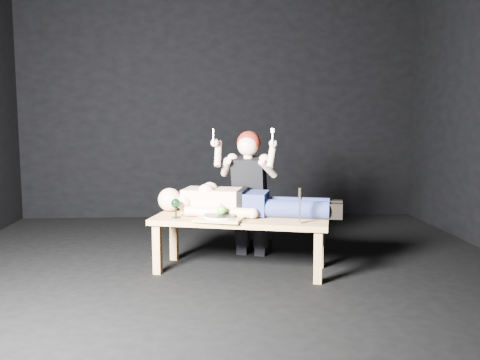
{
  "coord_description": "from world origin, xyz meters",
  "views": [
    {
      "loc": [
        -0.14,
        -3.99,
        1.24
      ],
      "look_at": [
        0.12,
        0.15,
        0.75
      ],
      "focal_mm": 38.0,
      "sensor_mm": 36.0,
      "label": 1
    }
  ],
  "objects": [
    {
      "name": "fork_flat",
      "position": [
        -0.24,
        0.02,
        0.45
      ],
      "size": [
        0.03,
        0.15,
        0.01
      ],
      "primitive_type": "cube",
      "rotation": [
        0.0,
        0.0,
        0.14
      ],
      "color": "#B2B2B7",
      "rests_on": "table"
    },
    {
      "name": "serving_tray",
      "position": [
        -0.06,
        -0.02,
        0.46
      ],
      "size": [
        0.43,
        0.36,
        0.02
      ],
      "primitive_type": "cube",
      "rotation": [
        0.0,
        0.0,
        -0.3
      ],
      "color": "tan",
      "rests_on": "table"
    },
    {
      "name": "knife_flat",
      "position": [
        0.15,
        -0.07,
        0.45
      ],
      "size": [
        0.11,
        0.13,
        0.01
      ],
      "primitive_type": "cube",
      "rotation": [
        0.0,
        0.0,
        -0.68
      ],
      "color": "#B2B2B7",
      "rests_on": "table"
    },
    {
      "name": "lying_man",
      "position": [
        0.19,
        0.21,
        0.58
      ],
      "size": [
        1.46,
        0.76,
        0.26
      ],
      "primitive_type": null,
      "rotation": [
        0.0,
        0.0,
        -0.25
      ],
      "color": "beige",
      "rests_on": "table"
    },
    {
      "name": "goblet",
      "position": [
        -0.41,
        0.09,
        0.53
      ],
      "size": [
        0.09,
        0.09,
        0.16
      ],
      "primitive_type": null,
      "rotation": [
        0.0,
        0.0,
        -0.25
      ],
      "color": "black",
      "rests_on": "table"
    },
    {
      "name": "kneeling_woman",
      "position": [
        0.24,
        0.56,
        0.59
      ],
      "size": [
        0.82,
        0.87,
        1.18
      ],
      "primitive_type": null,
      "rotation": [
        0.0,
        0.0,
        -0.33
      ],
      "color": "black",
      "rests_on": "ground"
    },
    {
      "name": "ground",
      "position": [
        0.0,
        0.0,
        0.0
      ],
      "size": [
        5.0,
        5.0,
        0.0
      ],
      "primitive_type": "plane",
      "color": "black",
      "rests_on": "ground"
    },
    {
      "name": "back_wall",
      "position": [
        0.0,
        2.5,
        1.5
      ],
      "size": [
        5.0,
        0.0,
        5.0
      ],
      "primitive_type": "plane",
      "rotation": [
        1.57,
        0.0,
        0.0
      ],
      "color": "black",
      "rests_on": "ground"
    },
    {
      "name": "plate",
      "position": [
        -0.06,
        -0.02,
        0.48
      ],
      "size": [
        0.31,
        0.31,
        0.02
      ],
      "primitive_type": "cylinder",
      "rotation": [
        0.0,
        0.0,
        -0.3
      ],
      "color": "white",
      "rests_on": "serving_tray"
    },
    {
      "name": "spoon_flat",
      "position": [
        0.12,
        -0.02,
        0.45
      ],
      "size": [
        0.08,
        0.14,
        0.01
      ],
      "primitive_type": "cube",
      "rotation": [
        0.0,
        0.0,
        0.46
      ],
      "color": "#B2B2B7",
      "rests_on": "table"
    },
    {
      "name": "apple",
      "position": [
        -0.04,
        -0.02,
        0.53
      ],
      "size": [
        0.08,
        0.08,
        0.08
      ],
      "primitive_type": "sphere",
      "color": "green",
      "rests_on": "plate"
    },
    {
      "name": "table",
      "position": [
        0.12,
        0.1,
        0.23
      ],
      "size": [
        1.52,
        0.87,
        0.45
      ],
      "primitive_type": "cube",
      "rotation": [
        0.0,
        0.0,
        -0.25
      ],
      "color": "tan",
      "rests_on": "ground"
    },
    {
      "name": "carving_knife",
      "position": [
        0.56,
        -0.19,
        0.59
      ],
      "size": [
        0.04,
        0.05,
        0.28
      ],
      "primitive_type": null,
      "rotation": [
        0.0,
        0.0,
        -0.25
      ],
      "color": "#B2B2B7",
      "rests_on": "table"
    }
  ]
}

